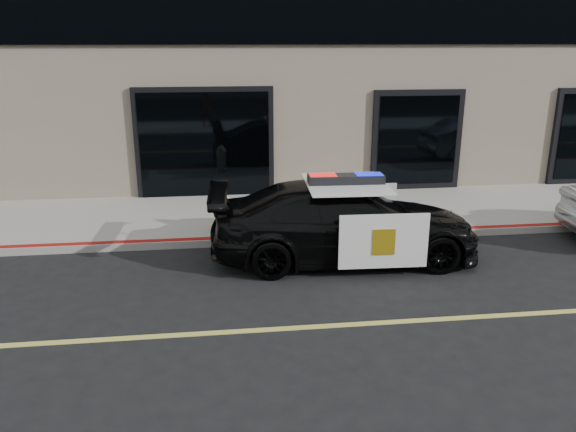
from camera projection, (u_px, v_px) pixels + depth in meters
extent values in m
plane|color=black|center=(272.00, 330.00, 8.02)|extent=(120.00, 120.00, 0.00)
cube|color=gray|center=(250.00, 216.00, 12.97)|extent=(60.00, 3.50, 0.15)
imported|color=black|center=(345.00, 222.00, 10.43)|extent=(2.39, 5.13, 1.45)
cube|color=white|center=(384.00, 241.00, 9.50)|extent=(1.54, 0.09, 0.96)
cube|color=white|center=(358.00, 207.00, 11.46)|extent=(1.54, 0.09, 0.96)
cube|color=white|center=(346.00, 184.00, 10.21)|extent=(1.51, 1.79, 0.02)
cube|color=gold|center=(384.00, 242.00, 9.47)|extent=(0.39, 0.03, 0.46)
cube|color=black|center=(346.00, 179.00, 10.19)|extent=(1.40, 0.41, 0.17)
cube|color=red|center=(323.00, 179.00, 10.15)|extent=(0.49, 0.33, 0.16)
cube|color=#0C19CC|center=(369.00, 178.00, 10.22)|extent=(0.49, 0.33, 0.16)
cylinder|color=beige|center=(225.00, 228.00, 11.74)|extent=(0.36, 0.36, 0.08)
cylinder|color=beige|center=(224.00, 215.00, 11.66)|extent=(0.26, 0.26, 0.50)
cylinder|color=beige|center=(224.00, 203.00, 11.58)|extent=(0.31, 0.31, 0.06)
sphere|color=beige|center=(224.00, 200.00, 11.56)|extent=(0.23, 0.23, 0.23)
cylinder|color=beige|center=(223.00, 195.00, 11.53)|extent=(0.07, 0.07, 0.07)
cylinder|color=beige|center=(224.00, 209.00, 11.80)|extent=(0.13, 0.12, 0.13)
cylinder|color=beige|center=(224.00, 214.00, 11.48)|extent=(0.13, 0.12, 0.13)
cylinder|color=beige|center=(224.00, 218.00, 11.47)|extent=(0.17, 0.14, 0.17)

